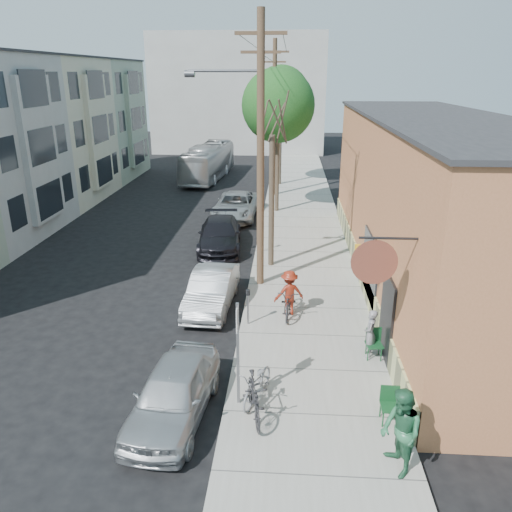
# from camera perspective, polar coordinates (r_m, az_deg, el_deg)

# --- Properties ---
(ground) EXTENTS (120.00, 120.00, 0.00)m
(ground) POSITION_cam_1_polar(r_m,az_deg,el_deg) (16.77, -8.85, -8.86)
(ground) COLOR black
(sidewalk) EXTENTS (4.50, 58.00, 0.15)m
(sidewalk) POSITION_cam_1_polar(r_m,az_deg,el_deg) (26.53, 5.24, 2.54)
(sidewalk) COLOR gray
(sidewalk) RESTS_ON ground
(cafe_building) EXTENTS (6.60, 20.20, 6.61)m
(cafe_building) POSITION_cam_1_polar(r_m,az_deg,el_deg) (20.60, 19.22, 5.65)
(cafe_building) COLOR #B36B42
(cafe_building) RESTS_ON ground
(apartment_row) EXTENTS (6.30, 32.00, 9.00)m
(apartment_row) POSITION_cam_1_polar(r_m,az_deg,el_deg) (32.38, -25.13, 11.99)
(apartment_row) COLOR #92A188
(apartment_row) RESTS_ON ground
(end_cap_building) EXTENTS (18.00, 8.00, 12.00)m
(end_cap_building) POSITION_cam_1_polar(r_m,az_deg,el_deg) (56.59, -1.88, 18.06)
(end_cap_building) COLOR #A4A49F
(end_cap_building) RESTS_ON ground
(sign_post) EXTENTS (0.07, 0.45, 2.80)m
(sign_post) POSITION_cam_1_polar(r_m,az_deg,el_deg) (12.39, -2.10, -10.07)
(sign_post) COLOR slate
(sign_post) RESTS_ON sidewalk
(parking_meter_near) EXTENTS (0.14, 0.14, 1.24)m
(parking_meter_near) POSITION_cam_1_polar(r_m,az_deg,el_deg) (16.55, -0.92, -5.19)
(parking_meter_near) COLOR slate
(parking_meter_near) RESTS_ON sidewalk
(parking_meter_far) EXTENTS (0.14, 0.14, 1.24)m
(parking_meter_far) POSITION_cam_1_polar(r_m,az_deg,el_deg) (23.31, 0.53, 2.46)
(parking_meter_far) COLOR slate
(parking_meter_far) RESTS_ON sidewalk
(utility_pole_near) EXTENTS (3.57, 0.28, 10.00)m
(utility_pole_near) POSITION_cam_1_polar(r_m,az_deg,el_deg) (18.63, 0.34, 11.95)
(utility_pole_near) COLOR #503A28
(utility_pole_near) RESTS_ON sidewalk
(utility_pole_far) EXTENTS (1.80, 0.28, 10.00)m
(utility_pole_far) POSITION_cam_1_polar(r_m,az_deg,el_deg) (34.16, 2.09, 15.57)
(utility_pole_far) COLOR #503A28
(utility_pole_far) RESTS_ON sidewalk
(tree_bare) EXTENTS (0.24, 0.24, 5.59)m
(tree_bare) POSITION_cam_1_polar(r_m,az_deg,el_deg) (21.14, 1.78, 6.12)
(tree_bare) COLOR #44392C
(tree_bare) RESTS_ON sidewalk
(tree_leafy_mid) EXTENTS (4.20, 4.20, 8.29)m
(tree_leafy_mid) POSITION_cam_1_polar(r_m,az_deg,el_deg) (29.79, 2.54, 16.79)
(tree_leafy_mid) COLOR #44392C
(tree_leafy_mid) RESTS_ON sidewalk
(tree_leafy_far) EXTENTS (4.12, 4.12, 8.52)m
(tree_leafy_far) POSITION_cam_1_polar(r_m,az_deg,el_deg) (37.65, 2.86, 17.89)
(tree_leafy_far) COLOR #44392C
(tree_leafy_far) RESTS_ON sidewalk
(patio_chair_a) EXTENTS (0.56, 0.56, 0.88)m
(patio_chair_a) POSITION_cam_1_polar(r_m,az_deg,el_deg) (15.25, 13.35, -9.81)
(patio_chair_a) COLOR #12411F
(patio_chair_a) RESTS_ON sidewalk
(patio_chair_b) EXTENTS (0.51, 0.51, 0.88)m
(patio_chair_b) POSITION_cam_1_polar(r_m,az_deg,el_deg) (12.83, 15.12, -16.29)
(patio_chair_b) COLOR #12411F
(patio_chair_b) RESTS_ON sidewalk
(patron_grey) EXTENTS (0.47, 0.61, 1.48)m
(patron_grey) POSITION_cam_1_polar(r_m,az_deg,el_deg) (15.19, 12.92, -8.61)
(patron_grey) COLOR gray
(patron_grey) RESTS_ON sidewalk
(patron_green) EXTENTS (0.95, 1.10, 1.95)m
(patron_green) POSITION_cam_1_polar(r_m,az_deg,el_deg) (11.27, 16.21, -18.80)
(patron_green) COLOR #27633F
(patron_green) RESTS_ON sidewalk
(cyclist) EXTENTS (1.19, 0.92, 1.63)m
(cyclist) POSITION_cam_1_polar(r_m,az_deg,el_deg) (17.23, 3.80, -4.23)
(cyclist) COLOR maroon
(cyclist) RESTS_ON sidewalk
(cyclist_bike) EXTENTS (0.81, 2.03, 1.05)m
(cyclist_bike) POSITION_cam_1_polar(r_m,az_deg,el_deg) (17.35, 3.78, -5.11)
(cyclist_bike) COLOR black
(cyclist_bike) RESTS_ON sidewalk
(parked_bike_a) EXTENTS (0.89, 1.90, 1.10)m
(parked_bike_a) POSITION_cam_1_polar(r_m,az_deg,el_deg) (12.53, -0.24, -15.86)
(parked_bike_a) COLOR black
(parked_bike_a) RESTS_ON sidewalk
(parked_bike_b) EXTENTS (1.13, 1.83, 0.91)m
(parked_bike_b) POSITION_cam_1_polar(r_m,az_deg,el_deg) (13.17, 0.19, -14.36)
(parked_bike_b) COLOR slate
(parked_bike_b) RESTS_ON sidewalk
(car_0) EXTENTS (2.02, 4.23, 1.40)m
(car_0) POSITION_cam_1_polar(r_m,az_deg,el_deg) (12.84, -9.41, -15.19)
(car_0) COLOR #A9ADB1
(car_0) RESTS_ON ground
(car_1) EXTENTS (1.65, 4.20, 1.36)m
(car_1) POSITION_cam_1_polar(r_m,az_deg,el_deg) (18.20, -5.09, -3.87)
(car_1) COLOR #ABAEB2
(car_1) RESTS_ON ground
(car_2) EXTENTS (2.41, 5.04, 1.42)m
(car_2) POSITION_cam_1_polar(r_m,az_deg,el_deg) (24.30, -4.17, 2.47)
(car_2) COLOR black
(car_2) RESTS_ON ground
(car_3) EXTENTS (2.65, 5.32, 1.45)m
(car_3) POSITION_cam_1_polar(r_m,az_deg,el_deg) (29.56, -2.31, 5.76)
(car_3) COLOR #9CA1A3
(car_3) RESTS_ON ground
(bus) EXTENTS (3.09, 9.89, 2.71)m
(bus) POSITION_cam_1_polar(r_m,az_deg,el_deg) (41.02, -5.46, 10.65)
(bus) COLOR silver
(bus) RESTS_ON ground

